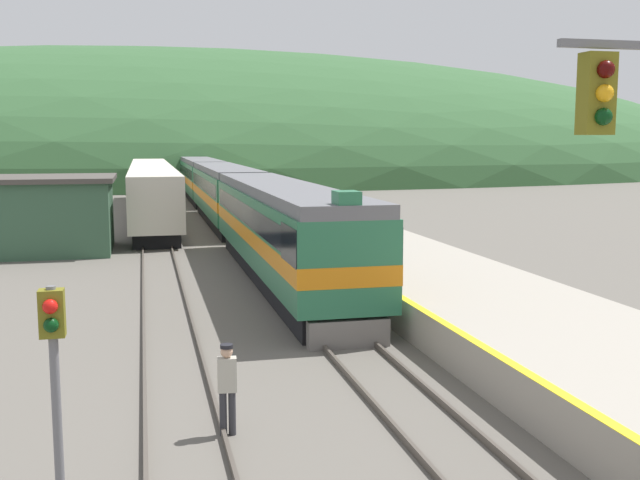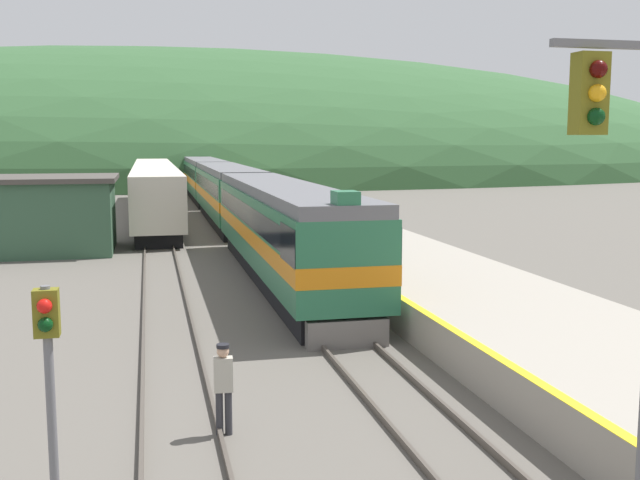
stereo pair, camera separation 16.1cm
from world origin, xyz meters
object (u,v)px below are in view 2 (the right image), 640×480
object	(u,v)px
carriage_third	(205,178)
carriage_fourth	(192,170)
signal_post_siding	(48,350)
track_worker	(223,383)
express_train_lead_car	(283,229)
carriage_second	(227,193)
siding_train	(155,189)

from	to	relation	value
carriage_third	carriage_fourth	distance (m)	20.20
signal_post_siding	track_worker	world-z (taller)	signal_post_siding
express_train_lead_car	carriage_second	xyz separation A→B (m)	(0.00, 20.97, -0.01)
express_train_lead_car	signal_post_siding	distance (m)	18.63
carriage_second	track_worker	size ratio (longest dim) A/B	10.90
siding_train	signal_post_siding	world-z (taller)	siding_train
carriage_third	signal_post_siding	distance (m)	58.96
express_train_lead_car	carriage_fourth	xyz separation A→B (m)	(0.00, 61.38, -0.01)
carriage_third	signal_post_siding	bearing A→B (deg)	-96.47
track_worker	siding_train	bearing A→B (deg)	91.08
express_train_lead_car	signal_post_siding	bearing A→B (deg)	-110.90
signal_post_siding	carriage_third	bearing A→B (deg)	83.53
carriage_second	signal_post_siding	world-z (taller)	carriage_second
carriage_third	carriage_second	bearing A→B (deg)	-90.00
carriage_fourth	track_worker	size ratio (longest dim) A/B	10.90
carriage_fourth	siding_train	distance (m)	33.48
carriage_second	siding_train	bearing A→B (deg)	122.77
carriage_fourth	signal_post_siding	bearing A→B (deg)	-94.82
carriage_third	siding_train	xyz separation A→B (m)	(-4.67, -12.95, -0.17)
signal_post_siding	carriage_fourth	bearing A→B (deg)	85.18
express_train_lead_car	carriage_fourth	distance (m)	61.38
carriage_third	carriage_fourth	world-z (taller)	same
carriage_second	carriage_fourth	distance (m)	40.41
carriage_fourth	track_worker	xyz separation A→B (m)	(-3.85, -76.46, -1.09)
carriage_fourth	siding_train	xyz separation A→B (m)	(-4.67, -33.15, -0.17)
express_train_lead_car	track_worker	xyz separation A→B (m)	(-3.85, -15.08, -1.10)
carriage_second	carriage_third	size ratio (longest dim) A/B	1.00
express_train_lead_car	siding_train	world-z (taller)	express_train_lead_car
express_train_lead_car	carriage_second	size ratio (longest dim) A/B	1.06
siding_train	signal_post_siding	bearing A→B (deg)	-92.48
express_train_lead_car	track_worker	distance (m)	15.60
carriage_fourth	track_worker	world-z (taller)	carriage_fourth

